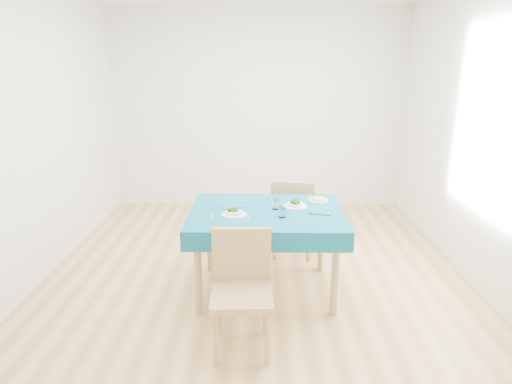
{
  "coord_description": "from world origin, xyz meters",
  "views": [
    {
      "loc": [
        0.04,
        -3.7,
        1.95
      ],
      "look_at": [
        0.0,
        0.0,
        0.85
      ],
      "focal_mm": 30.0,
      "sensor_mm": 36.0,
      "label": 1
    }
  ],
  "objects_px": {
    "chair_near": "(242,282)",
    "side_plate": "(318,200)",
    "bowl_near": "(234,212)",
    "chair_far": "(294,206)",
    "table": "(266,252)",
    "bowl_far": "(295,203)"
  },
  "relations": [
    {
      "from": "table",
      "to": "bowl_near",
      "type": "bearing_deg",
      "value": -157.33
    },
    {
      "from": "bowl_near",
      "to": "table",
      "type": "bearing_deg",
      "value": 22.67
    },
    {
      "from": "table",
      "to": "bowl_near",
      "type": "height_order",
      "value": "bowl_near"
    },
    {
      "from": "table",
      "to": "chair_far",
      "type": "xyz_separation_m",
      "value": [
        0.3,
        0.79,
        0.16
      ]
    },
    {
      "from": "chair_near",
      "to": "bowl_far",
      "type": "distance_m",
      "value": 1.07
    },
    {
      "from": "chair_near",
      "to": "side_plate",
      "type": "relative_size",
      "value": 5.25
    },
    {
      "from": "table",
      "to": "side_plate",
      "type": "relative_size",
      "value": 6.44
    },
    {
      "from": "bowl_near",
      "to": "chair_far",
      "type": "bearing_deg",
      "value": 57.97
    },
    {
      "from": "table",
      "to": "bowl_near",
      "type": "relative_size",
      "value": 6.37
    },
    {
      "from": "table",
      "to": "chair_far",
      "type": "distance_m",
      "value": 0.86
    },
    {
      "from": "table",
      "to": "chair_near",
      "type": "height_order",
      "value": "chair_near"
    },
    {
      "from": "chair_near",
      "to": "chair_far",
      "type": "distance_m",
      "value": 1.69
    },
    {
      "from": "bowl_near",
      "to": "chair_near",
      "type": "bearing_deg",
      "value": -82.54
    },
    {
      "from": "table",
      "to": "bowl_far",
      "type": "height_order",
      "value": "bowl_far"
    },
    {
      "from": "chair_near",
      "to": "side_plate",
      "type": "xyz_separation_m",
      "value": [
        0.66,
        1.12,
        0.23
      ]
    },
    {
      "from": "chair_near",
      "to": "chair_far",
      "type": "height_order",
      "value": "chair_far"
    },
    {
      "from": "chair_near",
      "to": "bowl_far",
      "type": "xyz_separation_m",
      "value": [
        0.43,
        0.94,
        0.26
      ]
    },
    {
      "from": "table",
      "to": "bowl_far",
      "type": "relative_size",
      "value": 6.21
    },
    {
      "from": "chair_far",
      "to": "chair_near",
      "type": "bearing_deg",
      "value": 82.3
    },
    {
      "from": "table",
      "to": "bowl_far",
      "type": "xyz_separation_m",
      "value": [
        0.26,
        0.11,
        0.41
      ]
    },
    {
      "from": "chair_near",
      "to": "bowl_near",
      "type": "xyz_separation_m",
      "value": [
        -0.09,
        0.72,
        0.26
      ]
    },
    {
      "from": "table",
      "to": "chair_near",
      "type": "bearing_deg",
      "value": -102.01
    }
  ]
}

